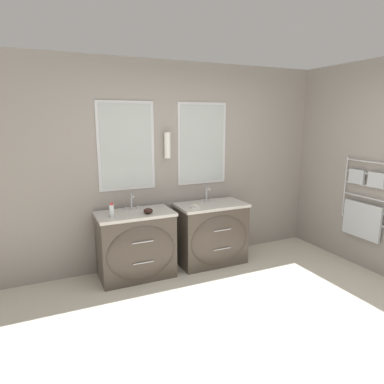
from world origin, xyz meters
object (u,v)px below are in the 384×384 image
(vanity_left, at_px, (137,245))
(amenity_bowl, at_px, (148,211))
(vanity_right, at_px, (212,233))
(toiletry_bottle, at_px, (112,210))

(vanity_left, height_order, amenity_bowl, amenity_bowl)
(vanity_right, bearing_deg, vanity_left, 180.00)
(vanity_right, relative_size, toiletry_bottle, 5.48)
(vanity_right, xyz_separation_m, amenity_bowl, (-0.89, -0.09, 0.42))
(toiletry_bottle, relative_size, amenity_bowl, 1.50)
(toiletry_bottle, height_order, amenity_bowl, toiletry_bottle)
(vanity_right, bearing_deg, toiletry_bottle, -177.71)
(vanity_right, distance_m, toiletry_bottle, 1.39)
(vanity_left, height_order, vanity_right, same)
(vanity_left, bearing_deg, vanity_right, 0.00)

